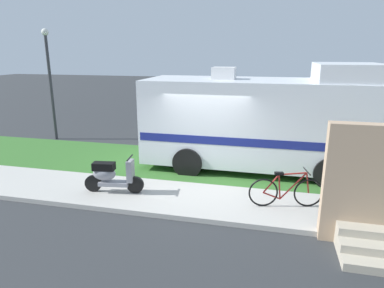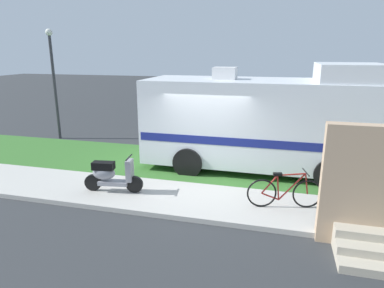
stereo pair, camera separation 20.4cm
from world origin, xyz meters
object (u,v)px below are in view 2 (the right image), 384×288
bicycle (285,192)px  street_lamp_post (53,74)px  motorhome_rv (260,121)px  scooter (111,175)px  bottle_green (327,202)px  pickup_truck_near (237,113)px

bicycle → street_lamp_post: (-9.44, 4.74, 2.23)m
street_lamp_post → motorhome_rv: bearing=-12.2°
bicycle → street_lamp_post: street_lamp_post is taller
motorhome_rv → street_lamp_post: 8.91m
motorhome_rv → bicycle: size_ratio=4.00×
street_lamp_post → scooter: bearing=-44.1°
scooter → bottle_green: (5.37, 0.50, -0.35)m
scooter → bicycle: scooter is taller
motorhome_rv → pickup_truck_near: (-1.27, 4.39, -0.60)m
pickup_truck_near → street_lamp_post: street_lamp_post is taller
motorhome_rv → street_lamp_post: street_lamp_post is taller
motorhome_rv → pickup_truck_near: size_ratio=1.22×
pickup_truck_near → bottle_green: size_ratio=21.97×
motorhome_rv → scooter: (-3.57, -3.05, -1.01)m
bicycle → motorhome_rv: bearing=105.6°
pickup_truck_near → bicycle: bearing=-74.1°
scooter → street_lamp_post: 7.39m
motorhome_rv → bottle_green: size_ratio=26.79×
motorhome_rv → bottle_green: motorhome_rv is taller
motorhome_rv → pickup_truck_near: motorhome_rv is taller
scooter → street_lamp_post: street_lamp_post is taller
bicycle → street_lamp_post: 10.80m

